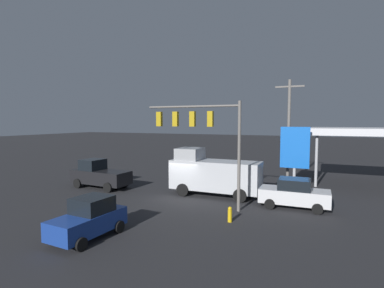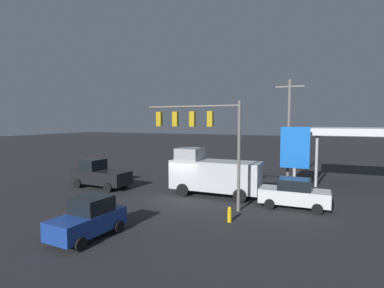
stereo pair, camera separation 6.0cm
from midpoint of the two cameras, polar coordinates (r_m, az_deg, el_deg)
name	(u,v)px [view 2 (the right image)]	position (r m, az deg, el deg)	size (l,w,h in m)	color
ground_plane	(181,196)	(23.00, -1.95, -9.93)	(200.00, 200.00, 0.00)	#262628
traffic_signal_assembly	(201,128)	(19.63, 1.74, 3.07)	(6.54, 0.43, 6.95)	slate
utility_pole	(289,130)	(27.32, 18.01, 2.54)	(2.40, 0.26, 9.25)	slate
gas_station_canopy	(369,132)	(30.50, 30.70, 1.93)	(9.48, 6.17, 5.08)	silver
price_sign	(295,149)	(26.36, 19.08, -0.88)	(2.33, 0.27, 5.21)	#B7B7BC
pickup_parked	(100,175)	(26.89, -17.13, -5.61)	(5.31, 2.51, 2.40)	black
hatchback_crossing	(89,218)	(15.85, -18.99, -13.27)	(2.17, 3.91, 1.97)	navy
sedan_waiting	(294,194)	(20.95, 18.95, -8.92)	(4.42, 2.10, 1.93)	silver
delivery_truck	(213,173)	(23.00, 4.09, -5.62)	(6.81, 2.59, 3.58)	silver
fire_hydrant	(230,214)	(17.46, 7.26, -13.15)	(0.24, 0.24, 0.88)	gold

